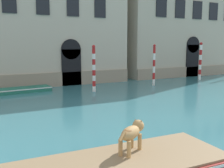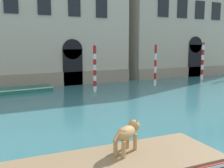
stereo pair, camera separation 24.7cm
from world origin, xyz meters
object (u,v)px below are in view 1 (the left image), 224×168
at_px(boat_moored_near_palazzo, 19,90).
at_px(mooring_pole_0, 94,68).
at_px(dog_on_deck, 132,133).
at_px(mooring_pole_2, 200,61).
at_px(mooring_pole_5, 154,65).

height_order(boat_moored_near_palazzo, mooring_pole_0, mooring_pole_0).
bearing_deg(mooring_pole_0, dog_on_deck, -108.58).
xyz_separation_m(dog_on_deck, mooring_pole_2, (16.57, 13.60, 0.83)).
xyz_separation_m(dog_on_deck, mooring_pole_0, (4.04, 12.03, 0.70)).
xyz_separation_m(boat_moored_near_palazzo, mooring_pole_5, (10.97, -1.86, 1.61)).
distance_m(boat_moored_near_palazzo, mooring_pole_2, 17.81).
xyz_separation_m(mooring_pole_0, mooring_pole_2, (12.53, 1.57, 0.14)).
bearing_deg(mooring_pole_5, mooring_pole_0, -177.04).
height_order(mooring_pole_0, mooring_pole_5, mooring_pole_5).
bearing_deg(dog_on_deck, mooring_pole_0, 40.60).
relative_size(mooring_pole_0, mooring_pole_2, 0.93).
distance_m(dog_on_deck, mooring_pole_2, 21.45).
bearing_deg(dog_on_deck, mooring_pole_5, 20.63).
bearing_deg(mooring_pole_0, mooring_pole_5, 2.96).
xyz_separation_m(dog_on_deck, mooring_pole_5, (9.82, 12.33, 0.72)).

